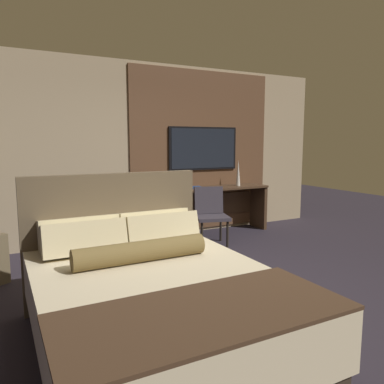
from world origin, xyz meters
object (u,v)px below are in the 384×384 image
Objects in this scene: tv at (203,148)px; book at (194,187)px; desk_chair at (210,211)px; vase_tall at (238,173)px; bed at (152,301)px; desk at (209,202)px.

tv is 5.24× the size of book.
vase_tall reaches higher than desk_chair.
bed is 1.05× the size of desk.
vase_tall reaches higher than book.
book is at bearing 177.25° from vase_tall.
bed is 3.49m from book.
book is (1.90, 2.90, 0.45)m from bed.
desk is 0.39m from book.
desk is at bearing 78.44° from desk_chair.
bed is 1.71× the size of tv.
vase_tall is 0.87m from book.
desk_chair is at bearing -91.19° from book.
bed is 4.02m from vase_tall.
bed reaches higher than desk.
desk_chair is 1.12m from vase_tall.
bed reaches higher than vase_tall.
tv reaches higher than desk_chair.
desk is 0.64m from desk_chair.
desk is at bearing 174.45° from vase_tall.
tv reaches higher than book.
desk is 2.43× the size of desk_chair.
book is (0.01, 0.55, 0.30)m from desk_chair.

